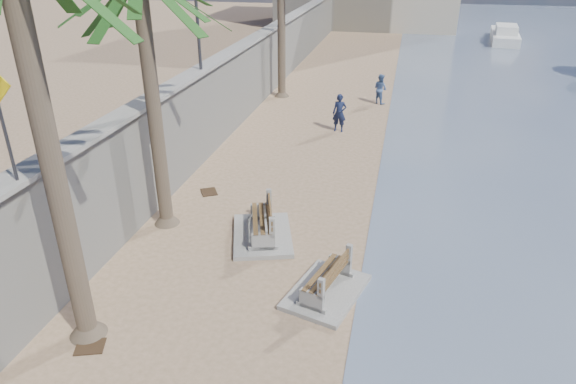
{
  "coord_description": "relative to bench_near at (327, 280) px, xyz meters",
  "views": [
    {
      "loc": [
        2.62,
        -6.66,
        8.05
      ],
      "look_at": [
        -0.5,
        7.0,
        1.2
      ],
      "focal_mm": 32.0,
      "sensor_mm": 36.0,
      "label": 1
    }
  ],
  "objects": [
    {
      "name": "debris_c",
      "position": [
        -5.01,
        4.88,
        -0.41
      ],
      "size": [
        0.79,
        0.83,
        0.03
      ],
      "primitive_type": "cube",
      "rotation": [
        0.0,
        0.0,
        5.25
      ],
      "color": "#382616",
      "rests_on": "ground_plane"
    },
    {
      "name": "debris_b",
      "position": [
        -4.78,
        -3.05,
        -0.41
      ],
      "size": [
        0.75,
        0.67,
        0.03
      ],
      "primitive_type": "cube",
      "rotation": [
        0.0,
        0.0,
        3.48
      ],
      "color": "#382616",
      "rests_on": "ground_plane"
    },
    {
      "name": "person_b",
      "position": [
        0.17,
        17.58,
        0.47
      ],
      "size": [
        1.09,
        1.07,
        1.79
      ],
      "primitive_type": "imported",
      "rotation": [
        0.0,
        0.0,
        2.45
      ],
      "color": "#486496",
      "rests_on": "ground_plane"
    },
    {
      "name": "person_a",
      "position": [
        -1.38,
        12.46,
        0.59
      ],
      "size": [
        0.74,
        0.51,
        2.02
      ],
      "primitive_type": "imported",
      "rotation": [
        0.0,
        0.0,
        -0.02
      ],
      "color": "#131A35",
      "rests_on": "ground_plane"
    },
    {
      "name": "seawall",
      "position": [
        -6.41,
        16.14,
        1.33
      ],
      "size": [
        0.45,
        70.0,
        3.5
      ],
      "primitive_type": "cube",
      "color": "gray",
      "rests_on": "ground_plane"
    },
    {
      "name": "bench_near",
      "position": [
        0.0,
        0.0,
        0.0
      ],
      "size": [
        2.14,
        2.65,
        0.97
      ],
      "color": "gray",
      "rests_on": "ground_plane"
    },
    {
      "name": "bench_far",
      "position": [
        -2.32,
        2.32,
        0.04
      ],
      "size": [
        2.39,
        2.91,
        1.05
      ],
      "color": "gray",
      "rests_on": "ground_plane"
    },
    {
      "name": "yacht_far",
      "position": [
        9.82,
        40.15,
        -0.07
      ],
      "size": [
        2.96,
        8.06,
        1.5
      ],
      "primitive_type": null,
      "rotation": [
        0.0,
        0.0,
        1.47
      ],
      "color": "silver",
      "rests_on": "bay_water"
    },
    {
      "name": "wall_cap",
      "position": [
        -6.41,
        16.14,
        3.13
      ],
      "size": [
        0.8,
        70.0,
        0.12
      ],
      "primitive_type": "cube",
      "color": "gray",
      "rests_on": "seawall"
    }
  ]
}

